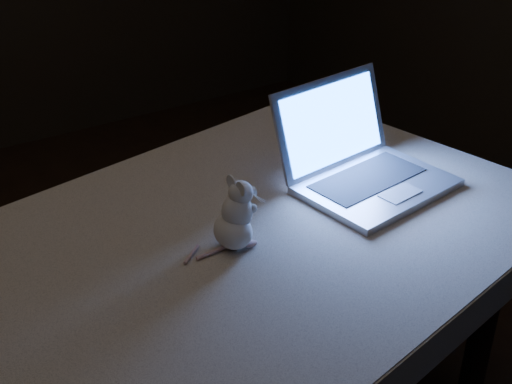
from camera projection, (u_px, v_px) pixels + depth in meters
table at (241, 359)px, 1.98m from camera, size 1.74×1.29×0.85m
tablecloth at (272, 248)px, 1.81m from camera, size 1.70×1.15×0.11m
laptop at (381, 145)px, 1.90m from camera, size 0.46×0.42×0.29m
plush_mouse at (233, 214)px, 1.67m from camera, size 0.16×0.16×0.19m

